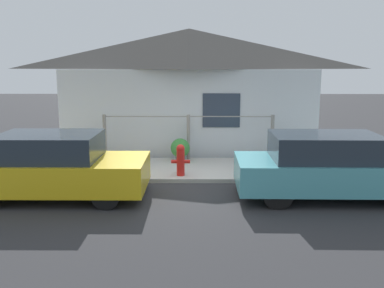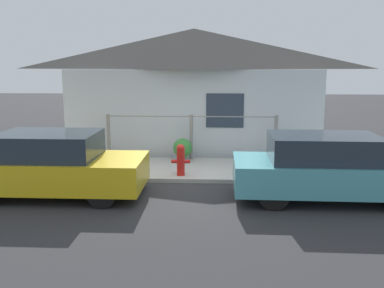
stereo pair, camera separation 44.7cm
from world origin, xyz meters
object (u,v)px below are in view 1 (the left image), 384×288
Objects in this scene: car_right at (330,167)px; fire_hydrant at (181,159)px; car_left at (56,166)px; potted_plant_near_hydrant at (180,149)px.

car_right reaches higher than fire_hydrant.
car_left is 0.94× the size of car_right.
car_left reaches higher than potted_plant_near_hydrant.
car_left reaches higher than car_right.
car_right is 3.52m from fire_hydrant.
fire_hydrant is (2.60, 1.46, -0.17)m from car_left.
car_left is 2.99m from fire_hydrant.
potted_plant_near_hydrant is at bearing 92.39° from fire_hydrant.
car_right reaches higher than potted_plant_near_hydrant.
car_left is at bearing -179.17° from car_right.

